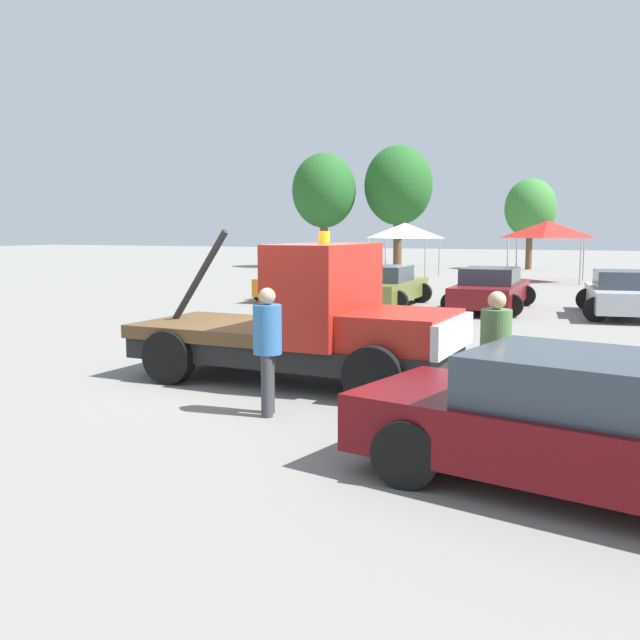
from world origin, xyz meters
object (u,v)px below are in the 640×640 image
at_px(tree_left, 398,186).
at_px(tree_right, 324,191).
at_px(parked_car_silver, 624,294).
at_px(parked_car_olive, 383,287).
at_px(foreground_car, 603,429).
at_px(person_near_truck, 495,349).
at_px(canopy_tent_white, 405,231).
at_px(person_at_hood, 267,342).
at_px(tree_center, 530,209).
at_px(traffic_cone, 303,331).
at_px(parked_car_orange, 302,281).
at_px(tow_truck, 310,325).
at_px(canopy_tent_red, 548,229).
at_px(parked_car_maroon, 491,290).

height_order(tree_left, tree_right, tree_left).
relative_size(parked_car_silver, tree_left, 0.57).
bearing_deg(parked_car_olive, foreground_car, -156.24).
height_order(person_near_truck, canopy_tent_white, canopy_tent_white).
distance_m(foreground_car, parked_car_silver, 15.19).
height_order(person_at_hood, canopy_tent_white, canopy_tent_white).
distance_m(tree_center, traffic_cone, 32.13).
distance_m(parked_car_orange, tree_right, 21.84).
bearing_deg(tree_right, canopy_tent_white, -43.65).
xyz_separation_m(tow_truck, tree_left, (-8.81, 34.94, 4.35)).
xyz_separation_m(canopy_tent_white, canopy_tent_red, (7.24, -0.72, 0.06)).
xyz_separation_m(parked_car_olive, canopy_tent_white, (-3.33, 14.22, 1.79)).
distance_m(parked_car_silver, tree_center, 24.85).
xyz_separation_m(person_near_truck, traffic_cone, (-5.03, 5.37, -0.76)).
height_order(parked_car_maroon, tree_left, tree_left).
height_order(tree_right, traffic_cone, tree_right).
distance_m(parked_car_maroon, parked_car_silver, 3.80).
xyz_separation_m(person_at_hood, tree_right, (-13.53, 35.08, 3.97)).
bearing_deg(person_near_truck, parked_car_orange, 64.76).
xyz_separation_m(person_at_hood, parked_car_olive, (-2.71, 13.72, -0.35)).
relative_size(canopy_tent_white, traffic_cone, 5.62).
bearing_deg(parked_car_maroon, parked_car_orange, 81.31).
xyz_separation_m(parked_car_silver, traffic_cone, (-6.62, -7.83, -0.39)).
relative_size(parked_car_silver, tree_center, 0.80).
xyz_separation_m(foreground_car, parked_car_olive, (-6.95, 15.15, -0.00)).
bearing_deg(tree_right, person_near_truck, -64.52).
relative_size(person_near_truck, parked_car_orange, 0.38).
height_order(person_at_hood, tree_center, tree_center).
bearing_deg(parked_car_silver, canopy_tent_white, 30.30).
bearing_deg(parked_car_maroon, tree_center, 3.76).
distance_m(tow_truck, parked_car_silver, 12.61).
bearing_deg(canopy_tent_red, tree_left, 136.33).
bearing_deg(parked_car_orange, person_at_hood, -159.08).
height_order(person_near_truck, person_at_hood, person_near_truck).
bearing_deg(tree_right, foreground_car, -64.05).
distance_m(canopy_tent_white, tree_right, 10.66).
bearing_deg(parked_car_maroon, person_near_truck, -170.51).
height_order(person_near_truck, tree_left, tree_left).
bearing_deg(tree_right, traffic_cone, -68.59).
relative_size(person_near_truck, tree_right, 0.24).
height_order(parked_car_olive, canopy_tent_white, canopy_tent_white).
bearing_deg(tree_left, parked_car_orange, -82.43).
height_order(tow_truck, canopy_tent_red, canopy_tent_red).
bearing_deg(traffic_cone, parked_car_silver, 49.81).
bearing_deg(tow_truck, canopy_tent_red, 89.55).
bearing_deg(person_near_truck, tree_left, 50.81).
distance_m(tow_truck, tree_right, 35.79).
relative_size(person_at_hood, tree_right, 0.23).
bearing_deg(foreground_car, parked_car_maroon, 115.97).
xyz_separation_m(person_near_truck, canopy_tent_red, (-1.73, 26.67, 1.49)).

